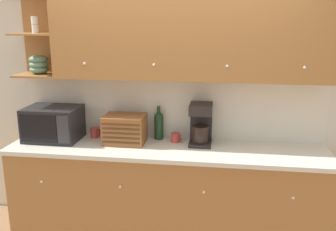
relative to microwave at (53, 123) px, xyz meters
The scene contains 11 objects.
ground_plane 1.57m from the microwave, 12.21° to the left, with size 24.00×24.00×0.00m, color #896647.
wall_back 1.19m from the microwave, 13.66° to the left, with size 5.34×0.06×2.60m.
counter_unit 1.29m from the microwave, ahead, with size 2.96×0.64×0.90m.
backsplash_panel 1.16m from the microwave, 11.92° to the left, with size 2.94×0.01×0.62m.
upper_cabinets 1.56m from the microwave, ahead, with size 2.94×0.36×0.82m.
microwave is the anchor object (origin of this frame).
mug_blue_second 0.41m from the microwave, 18.10° to the left, with size 0.09×0.08×0.10m.
bread_box 0.72m from the microwave, ahead, with size 0.38×0.30×0.27m.
wine_bottle 1.03m from the microwave, ahead, with size 0.09×0.09×0.33m.
mug 1.20m from the microwave, ahead, with size 0.10×0.09×0.09m.
coffee_maker 1.44m from the microwave, ahead, with size 0.21×0.27×0.39m.
Camera 1 is at (0.48, -3.55, 2.06)m, focal length 40.00 mm.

